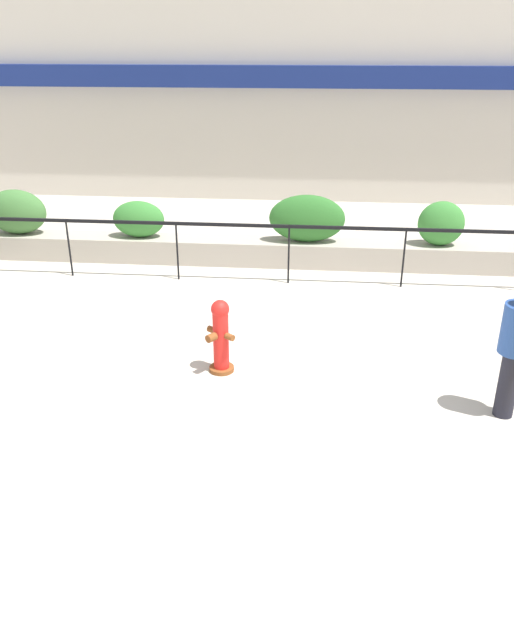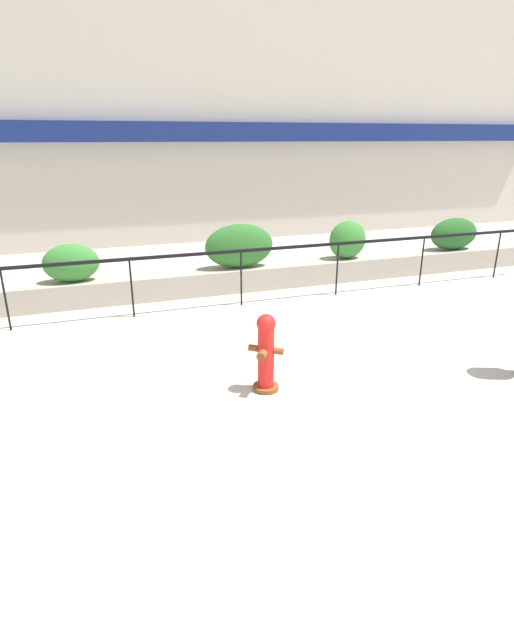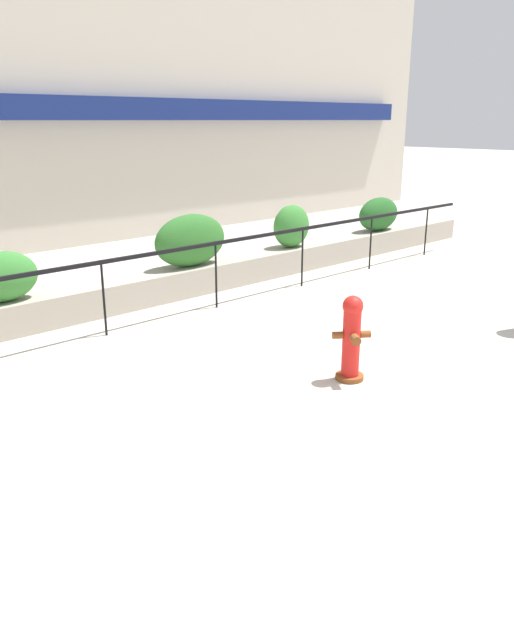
# 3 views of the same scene
# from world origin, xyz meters

# --- Properties ---
(ground_plane) EXTENTS (120.00, 120.00, 0.00)m
(ground_plane) POSITION_xyz_m (0.00, 0.00, 0.00)
(ground_plane) COLOR beige
(building_facade) EXTENTS (30.00, 1.36, 8.00)m
(building_facade) POSITION_xyz_m (0.00, 11.98, 3.99)
(building_facade) COLOR beige
(building_facade) RESTS_ON ground
(planter_wall_low) EXTENTS (18.00, 0.70, 0.50)m
(planter_wall_low) POSITION_xyz_m (0.00, 6.00, 0.25)
(planter_wall_low) COLOR #ADA393
(planter_wall_low) RESTS_ON ground
(fence_railing_segment) EXTENTS (15.00, 0.05, 1.15)m
(fence_railing_segment) POSITION_xyz_m (-0.00, 4.90, 1.02)
(fence_railing_segment) COLOR black
(fence_railing_segment) RESTS_ON ground
(hedge_bush_0) EXTENTS (1.29, 0.69, 0.94)m
(hedge_bush_0) POSITION_xyz_m (-5.80, 6.00, 0.97)
(hedge_bush_0) COLOR #427538
(hedge_bush_0) RESTS_ON planter_wall_low
(hedge_bush_1) EXTENTS (1.08, 0.57, 0.76)m
(hedge_bush_1) POSITION_xyz_m (-3.18, 6.00, 0.88)
(hedge_bush_1) COLOR #387F33
(hedge_bush_1) RESTS_ON planter_wall_low
(hedge_bush_2) EXTENTS (1.54, 0.60, 0.96)m
(hedge_bush_2) POSITION_xyz_m (0.31, 6.00, 0.98)
(hedge_bush_2) COLOR #2D6B28
(hedge_bush_2) RESTS_ON planter_wall_low
(hedge_bush_3) EXTENTS (0.92, 0.57, 0.89)m
(hedge_bush_3) POSITION_xyz_m (2.97, 6.00, 0.95)
(hedge_bush_3) COLOR #387F33
(hedge_bush_3) RESTS_ON planter_wall_low
(fire_hydrant) EXTENTS (0.49, 0.49, 1.08)m
(fire_hydrant) POSITION_xyz_m (-0.78, 1.35, 0.55)
(fire_hydrant) COLOR brown
(fire_hydrant) RESTS_ON ground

